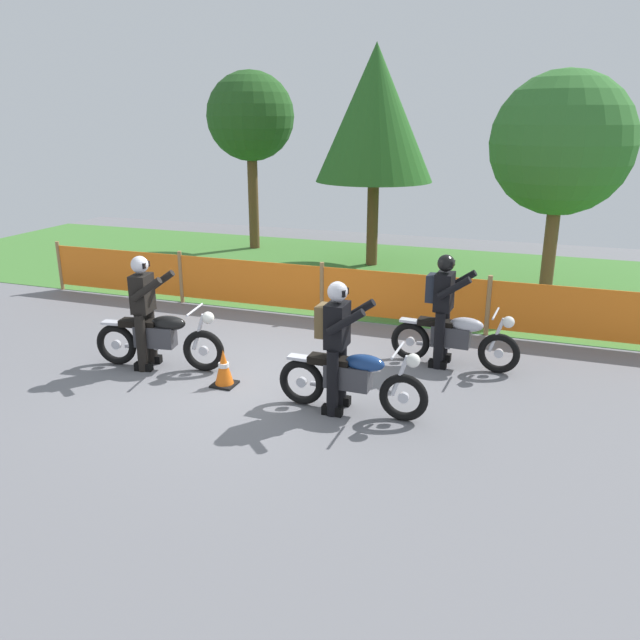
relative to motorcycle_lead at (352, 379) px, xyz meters
name	(u,v)px	position (x,y,z in m)	size (l,w,h in m)	color
ground	(252,378)	(-1.68, 0.60, -0.46)	(24.00, 24.00, 0.02)	slate
grass_verge	(372,274)	(-1.68, 7.21, -0.44)	(24.00, 7.21, 0.01)	#427A33
barrier_fence	(322,289)	(-1.68, 3.61, 0.09)	(12.04, 0.08, 1.05)	#997547
tree_leftmost	(251,118)	(-5.66, 9.13, 3.11)	(2.36, 2.36, 4.77)	brown
tree_near_left	(375,114)	(-1.96, 8.17, 3.18)	(2.83, 2.83, 5.22)	brown
tree_near_right	(562,144)	(2.24, 7.25, 2.59)	(2.91, 2.91, 4.51)	brown
motorcycle_lead	(352,379)	(0.00, 0.00, 0.00)	(1.96, 0.58, 0.93)	black
motorcycle_trailing	(455,338)	(0.99, 1.99, -0.01)	(1.93, 0.57, 0.91)	black
motorcycle_third	(160,338)	(-3.11, 0.47, 0.01)	(2.01, 0.59, 0.95)	black
rider_lead	(336,339)	(-0.21, 0.00, 0.50)	(0.68, 0.55, 1.69)	black
rider_trailing	(443,304)	(0.78, 2.00, 0.50)	(0.69, 0.57, 1.69)	black
rider_third	(145,308)	(-3.30, 0.44, 0.47)	(0.62, 0.61, 1.69)	black
traffic_cone	(224,368)	(-1.92, 0.20, -0.19)	(0.32, 0.32, 0.53)	black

